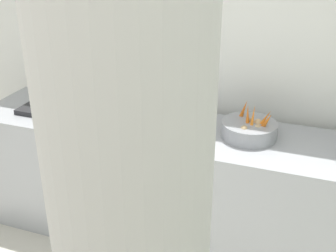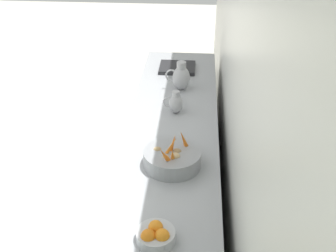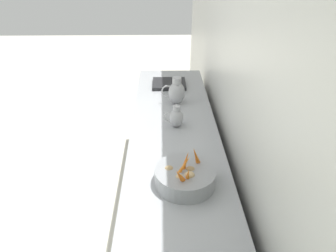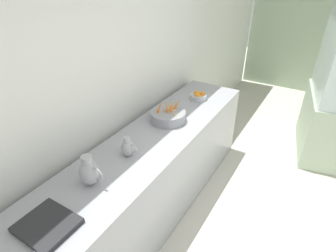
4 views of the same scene
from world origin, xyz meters
The scene contains 6 objects.
tile_wall_left centered at (-1.95, 0.34, 1.50)m, with size 0.10×7.74×3.00m, color silver.
prep_counter centered at (-1.50, -0.16, 0.47)m, with size 0.69×3.18×0.94m, color #9EA0A5.
vegetable_colander centered at (-1.53, 0.25, 1.00)m, with size 0.37×0.37×0.24m.
metal_pitcher_tall centered at (-1.53, -0.88, 1.05)m, with size 0.21×0.15×0.25m.
metal_pitcher_short centered at (-1.51, -0.45, 1.02)m, with size 0.16×0.11×0.18m.
counter_sink_basin centered at (-1.48, -1.31, 0.96)m, with size 0.34×0.30×0.04m, color #232326.
Camera 3 is at (-1.40, 1.71, 2.19)m, focal length 33.29 mm.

